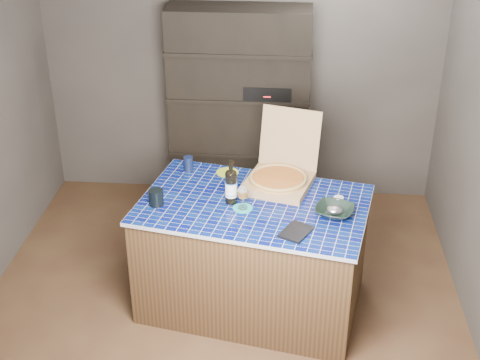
# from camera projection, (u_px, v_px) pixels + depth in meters

# --- Properties ---
(room) EXTENTS (3.50, 3.50, 3.50)m
(room) POSITION_uv_depth(u_px,v_px,m) (220.00, 149.00, 4.33)
(room) COLOR brown
(room) RESTS_ON ground
(shelving_unit) EXTENTS (1.20, 0.41, 1.80)m
(shelving_unit) POSITION_uv_depth(u_px,v_px,m) (240.00, 110.00, 5.84)
(shelving_unit) COLOR black
(shelving_unit) RESTS_ON floor
(kitchen_island) EXTENTS (1.69, 1.25, 0.84)m
(kitchen_island) POSITION_uv_depth(u_px,v_px,m) (253.00, 254.00, 4.73)
(kitchen_island) COLOR #4E331E
(kitchen_island) RESTS_ON floor
(pizza_box) EXTENTS (0.57, 0.64, 0.48)m
(pizza_box) POSITION_uv_depth(u_px,v_px,m) (279.00, 176.00, 4.73)
(pizza_box) COLOR #9D7151
(pizza_box) RESTS_ON kitchen_island
(mead_bottle) EXTENTS (0.09, 0.09, 0.32)m
(mead_bottle) POSITION_uv_depth(u_px,v_px,m) (231.00, 186.00, 4.48)
(mead_bottle) COLOR black
(mead_bottle) RESTS_ON kitchen_island
(teal_trivet) EXTENTS (0.13, 0.13, 0.01)m
(teal_trivet) POSITION_uv_depth(u_px,v_px,m) (243.00, 208.00, 4.47)
(teal_trivet) COLOR teal
(teal_trivet) RESTS_ON kitchen_island
(wine_glass) EXTENTS (0.07, 0.07, 0.17)m
(wine_glass) POSITION_uv_depth(u_px,v_px,m) (243.00, 193.00, 4.41)
(wine_glass) COLOR white
(wine_glass) RESTS_ON teal_trivet
(tumbler) EXTENTS (0.10, 0.10, 0.11)m
(tumbler) POSITION_uv_depth(u_px,v_px,m) (156.00, 197.00, 4.49)
(tumbler) COLOR black
(tumbler) RESTS_ON kitchen_island
(dvd_case) EXTENTS (0.24, 0.26, 0.02)m
(dvd_case) POSITION_uv_depth(u_px,v_px,m) (296.00, 232.00, 4.20)
(dvd_case) COLOR black
(dvd_case) RESTS_ON kitchen_island
(bowl) EXTENTS (0.32, 0.32, 0.06)m
(bowl) POSITION_uv_depth(u_px,v_px,m) (334.00, 211.00, 4.38)
(bowl) COLOR black
(bowl) RESTS_ON kitchen_island
(foil_contents) EXTENTS (0.11, 0.09, 0.05)m
(foil_contents) POSITION_uv_depth(u_px,v_px,m) (335.00, 210.00, 4.37)
(foil_contents) COLOR #B9BAC6
(foil_contents) RESTS_ON bowl
(white_jar) EXTENTS (0.07, 0.07, 0.06)m
(white_jar) POSITION_uv_depth(u_px,v_px,m) (338.00, 201.00, 4.50)
(white_jar) COLOR silver
(white_jar) RESTS_ON kitchen_island
(navy_cup) EXTENTS (0.07, 0.07, 0.11)m
(navy_cup) POSITION_uv_depth(u_px,v_px,m) (188.00, 164.00, 4.93)
(navy_cup) COLOR black
(navy_cup) RESTS_ON kitchen_island
(green_trivet) EXTENTS (0.16, 0.16, 0.01)m
(green_trivet) POSITION_uv_depth(u_px,v_px,m) (227.00, 172.00, 4.93)
(green_trivet) COLOR #A3BE28
(green_trivet) RESTS_ON kitchen_island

